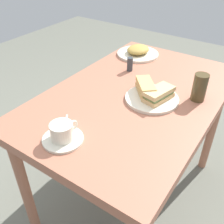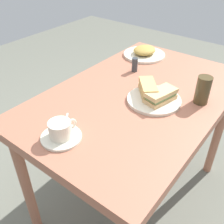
% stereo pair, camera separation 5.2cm
% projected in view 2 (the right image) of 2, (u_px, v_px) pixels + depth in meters
% --- Properties ---
extents(ground_plane, '(6.00, 6.00, 0.00)m').
position_uv_depth(ground_plane, '(132.00, 195.00, 1.69)').
color(ground_plane, '#66685C').
extents(dining_table, '(1.16, 0.74, 0.77)m').
position_uv_depth(dining_table, '(137.00, 108.00, 1.29)').
color(dining_table, '#A1614A').
rests_on(dining_table, ground_plane).
extents(sandwich_plate, '(0.25, 0.25, 0.01)m').
position_uv_depth(sandwich_plate, '(154.00, 100.00, 1.19)').
color(sandwich_plate, beige).
rests_on(sandwich_plate, dining_table).
extents(sandwich_front, '(0.16, 0.11, 0.05)m').
position_uv_depth(sandwich_front, '(161.00, 96.00, 1.15)').
color(sandwich_front, tan).
rests_on(sandwich_front, sandwich_plate).
extents(sandwich_back, '(0.15, 0.14, 0.06)m').
position_uv_depth(sandwich_back, '(148.00, 89.00, 1.20)').
color(sandwich_back, tan).
rests_on(sandwich_back, sandwich_plate).
extents(coffee_saucer, '(0.15, 0.15, 0.01)m').
position_uv_depth(coffee_saucer, '(61.00, 137.00, 0.98)').
color(coffee_saucer, silver).
rests_on(coffee_saucer, dining_table).
extents(coffee_cup, '(0.11, 0.09, 0.06)m').
position_uv_depth(coffee_cup, '(60.00, 129.00, 0.96)').
color(coffee_cup, beige).
rests_on(coffee_cup, coffee_saucer).
extents(spoon, '(0.09, 0.07, 0.01)m').
position_uv_depth(spoon, '(65.00, 123.00, 1.04)').
color(spoon, silver).
rests_on(spoon, coffee_saucer).
extents(side_plate, '(0.25, 0.25, 0.01)m').
position_uv_depth(side_plate, '(144.00, 55.00, 1.61)').
color(side_plate, silver).
rests_on(side_plate, dining_table).
extents(side_food_pile, '(0.15, 0.13, 0.04)m').
position_uv_depth(side_food_pile, '(145.00, 50.00, 1.59)').
color(side_food_pile, '#A9883F').
rests_on(side_food_pile, side_plate).
extents(salt_shaker, '(0.03, 0.03, 0.08)m').
position_uv_depth(salt_shaker, '(135.00, 65.00, 1.42)').
color(salt_shaker, '#33383D').
rests_on(salt_shaker, dining_table).
extents(drinking_glass, '(0.06, 0.06, 0.13)m').
position_uv_depth(drinking_glass, '(203.00, 90.00, 1.15)').
color(drinking_glass, '#473A21').
rests_on(drinking_glass, dining_table).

